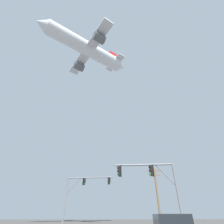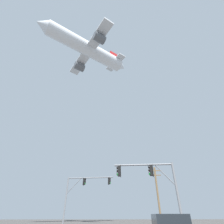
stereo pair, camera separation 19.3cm
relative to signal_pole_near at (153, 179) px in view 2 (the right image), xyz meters
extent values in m
cylinder|color=slate|center=(1.87, -0.28, -1.43)|extent=(0.20, 0.20, 5.66)
cylinder|color=slate|center=(-0.74, 0.11, 1.25)|extent=(5.23, 0.92, 0.15)
cylinder|color=slate|center=(1.08, -0.16, 0.34)|extent=(1.63, 0.32, 1.88)
cube|color=black|center=(-2.92, 0.44, 0.73)|extent=(0.30, 0.35, 0.90)
cylinder|color=black|center=(-2.92, 0.44, 1.24)|extent=(0.05, 0.05, 0.12)
cube|color=black|center=(-2.79, 0.41, 0.73)|extent=(0.09, 0.46, 1.04)
sphere|color=black|center=(-3.07, 0.46, 1.00)|extent=(0.20, 0.20, 0.20)
cylinder|color=black|center=(-3.13, 0.47, 1.06)|extent=(0.07, 0.21, 0.21)
sphere|color=black|center=(-3.07, 0.46, 0.72)|extent=(0.20, 0.20, 0.20)
cylinder|color=black|center=(-3.13, 0.47, 0.78)|extent=(0.07, 0.21, 0.21)
sphere|color=green|center=(-3.07, 0.46, 0.44)|extent=(0.20, 0.20, 0.20)
cylinder|color=black|center=(-3.13, 0.47, 0.50)|extent=(0.07, 0.21, 0.21)
cube|color=black|center=(-0.06, 0.01, 0.73)|extent=(0.30, 0.35, 0.90)
cylinder|color=black|center=(-0.06, 0.01, 1.24)|extent=(0.05, 0.05, 0.12)
cube|color=black|center=(0.08, -0.01, 0.73)|extent=(0.09, 0.46, 1.04)
sphere|color=black|center=(-0.20, 0.03, 1.00)|extent=(0.20, 0.20, 0.20)
cylinder|color=black|center=(-0.27, 0.04, 1.06)|extent=(0.07, 0.21, 0.21)
sphere|color=black|center=(-0.20, 0.03, 0.72)|extent=(0.20, 0.20, 0.20)
cylinder|color=black|center=(-0.27, 0.04, 0.78)|extent=(0.07, 0.21, 0.21)
sphere|color=green|center=(-0.20, 0.03, 0.44)|extent=(0.20, 0.20, 0.20)
cylinder|color=black|center=(-0.27, 0.04, 0.50)|extent=(0.07, 0.21, 0.21)
cylinder|color=slate|center=(-9.67, 12.47, -0.97)|extent=(0.20, 0.20, 6.57)
cylinder|color=slate|center=(-6.26, 11.81, 2.16)|extent=(6.86, 1.46, 0.15)
cylinder|color=slate|center=(-8.65, 12.27, 1.09)|extent=(2.12, 0.48, 2.21)
cube|color=black|center=(-3.39, 11.26, 1.64)|extent=(0.32, 0.36, 0.90)
cylinder|color=black|center=(-3.39, 11.26, 2.15)|extent=(0.05, 0.05, 0.12)
cube|color=black|center=(-3.53, 11.29, 1.64)|extent=(0.11, 0.46, 1.04)
sphere|color=black|center=(-3.25, 11.23, 1.91)|extent=(0.20, 0.20, 0.20)
cylinder|color=black|center=(-3.18, 11.22, 1.97)|extent=(0.08, 0.21, 0.21)
sphere|color=black|center=(-3.25, 11.23, 1.63)|extent=(0.20, 0.20, 0.20)
cylinder|color=black|center=(-3.18, 11.22, 1.69)|extent=(0.08, 0.21, 0.21)
sphere|color=green|center=(-3.25, 11.23, 1.35)|extent=(0.20, 0.20, 0.20)
cylinder|color=black|center=(-3.18, 11.22, 1.41)|extent=(0.08, 0.21, 0.21)
cube|color=black|center=(-7.14, 11.98, 1.64)|extent=(0.32, 0.36, 0.90)
cylinder|color=black|center=(-7.14, 11.98, 2.15)|extent=(0.05, 0.05, 0.12)
cube|color=black|center=(-7.28, 12.01, 1.64)|extent=(0.11, 0.46, 1.04)
sphere|color=black|center=(-7.00, 11.96, 1.91)|extent=(0.20, 0.20, 0.20)
cylinder|color=black|center=(-6.94, 11.94, 1.97)|extent=(0.08, 0.21, 0.21)
sphere|color=black|center=(-7.00, 11.96, 1.63)|extent=(0.20, 0.20, 0.20)
cylinder|color=black|center=(-6.94, 11.94, 1.69)|extent=(0.08, 0.21, 0.21)
sphere|color=green|center=(-7.00, 11.96, 1.35)|extent=(0.20, 0.20, 0.20)
cylinder|color=black|center=(-6.94, 11.94, 1.41)|extent=(0.08, 0.21, 0.21)
cylinder|color=brown|center=(4.06, 12.37, -0.14)|extent=(0.28, 0.28, 8.23)
cube|color=brown|center=(4.06, 12.37, 3.47)|extent=(2.20, 0.12, 0.12)
cube|color=brown|center=(4.06, 12.37, 2.77)|extent=(1.80, 0.12, 0.12)
cylinder|color=gray|center=(3.16, 12.37, 3.59)|extent=(0.10, 0.10, 0.18)
cylinder|color=gray|center=(4.96, 12.37, 3.59)|extent=(0.10, 0.10, 0.18)
cylinder|color=white|center=(-10.22, 18.15, 40.36)|extent=(22.60, 16.04, 4.24)
cone|color=white|center=(-21.55, 11.25, 40.36)|extent=(4.59, 4.96, 4.03)
cone|color=white|center=(1.00, 24.97, 40.36)|extent=(4.14, 4.46, 3.61)
cube|color=silver|center=(-9.65, 18.49, 39.72)|extent=(14.21, 20.78, 0.48)
cylinder|color=#595B60|center=(-6.37, 13.10, 38.45)|extent=(3.96, 3.69, 2.39)
cylinder|color=#595B60|center=(-12.93, 23.88, 38.45)|extent=(3.96, 3.69, 2.39)
cube|color=#B21E1E|center=(-1.38, 23.52, 42.74)|extent=(3.34, 2.20, 5.04)
cube|color=silver|center=(-1.15, 23.66, 40.76)|extent=(6.18, 8.04, 0.27)
cube|color=#1E2328|center=(-0.88, -5.15, -2.96)|extent=(1.89, 2.40, 0.60)
camera|label=1|loc=(-4.68, -15.47, -2.71)|focal=26.98mm
camera|label=2|loc=(-4.49, -15.48, -2.71)|focal=26.98mm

